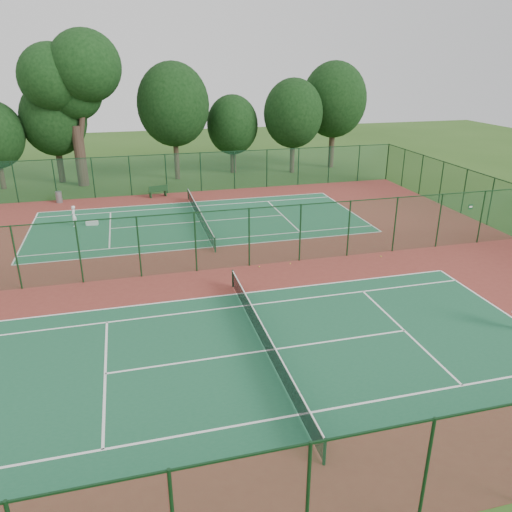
# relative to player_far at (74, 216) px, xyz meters

# --- Properties ---
(ground) EXTENTS (120.00, 120.00, 0.00)m
(ground) POSITION_rel_player_far_xyz_m (8.84, -10.23, -0.77)
(ground) COLOR #2C4F18
(ground) RESTS_ON ground
(red_pad) EXTENTS (40.00, 36.00, 0.01)m
(red_pad) POSITION_rel_player_far_xyz_m (8.84, -10.23, -0.77)
(red_pad) COLOR maroon
(red_pad) RESTS_ON ground
(court_near) EXTENTS (23.77, 10.97, 0.01)m
(court_near) POSITION_rel_player_far_xyz_m (8.84, -19.23, -0.76)
(court_near) COLOR #1B5537
(court_near) RESTS_ON red_pad
(court_far) EXTENTS (23.77, 10.97, 0.01)m
(court_far) POSITION_rel_player_far_xyz_m (8.84, -1.23, -0.76)
(court_far) COLOR #1D5D3C
(court_far) RESTS_ON red_pad
(fence_north) EXTENTS (40.00, 0.09, 3.50)m
(fence_north) POSITION_rel_player_far_xyz_m (8.84, 7.77, 0.99)
(fence_north) COLOR #184A31
(fence_north) RESTS_ON ground
(fence_south) EXTENTS (40.00, 0.09, 3.50)m
(fence_south) POSITION_rel_player_far_xyz_m (8.84, -28.23, 0.99)
(fence_south) COLOR #1A4F2C
(fence_south) RESTS_ON ground
(fence_divider) EXTENTS (40.00, 0.09, 3.50)m
(fence_divider) POSITION_rel_player_far_xyz_m (8.84, -10.23, 0.99)
(fence_divider) COLOR #194B28
(fence_divider) RESTS_ON ground
(tennis_net_near) EXTENTS (0.10, 12.90, 0.97)m
(tennis_net_near) POSITION_rel_player_far_xyz_m (8.84, -19.23, -0.23)
(tennis_net_near) COLOR #12321D
(tennis_net_near) RESTS_ON ground
(tennis_net_far) EXTENTS (0.10, 12.90, 0.97)m
(tennis_net_far) POSITION_rel_player_far_xyz_m (8.84, -1.23, -0.23)
(tennis_net_far) COLOR #163D23
(tennis_net_far) RESTS_ON ground
(player_far) EXTENTS (0.41, 0.58, 1.50)m
(player_far) POSITION_rel_player_far_xyz_m (0.00, 0.00, 0.00)
(player_far) COLOR silver
(player_far) RESTS_ON court_far
(trash_bin) EXTENTS (0.66, 0.66, 0.93)m
(trash_bin) POSITION_rel_player_far_xyz_m (-1.71, 6.95, -0.30)
(trash_bin) COLOR gray
(trash_bin) RESTS_ON red_pad
(bench) EXTENTS (1.75, 0.90, 1.04)m
(bench) POSITION_rel_player_far_xyz_m (6.42, 6.66, -0.23)
(bench) COLOR #123517
(bench) RESTS_ON red_pad
(kit_bag) EXTENTS (0.87, 0.40, 0.32)m
(kit_bag) POSITION_rel_player_far_xyz_m (1.19, -0.04, -0.60)
(kit_bag) COLOR silver
(kit_bag) RESTS_ON red_pad
(stray_ball_a) EXTENTS (0.06, 0.06, 0.06)m
(stray_ball_a) POSITION_rel_player_far_xyz_m (12.76, -10.64, -0.73)
(stray_ball_a) COLOR #E7F138
(stray_ball_a) RESTS_ON red_pad
(stray_ball_b) EXTENTS (0.07, 0.07, 0.07)m
(stray_ball_b) POSITION_rel_player_far_xyz_m (18.44, -10.98, -0.73)
(stray_ball_b) COLOR #ACCB2F
(stray_ball_b) RESTS_ON red_pad
(stray_ball_c) EXTENTS (0.08, 0.08, 0.08)m
(stray_ball_c) POSITION_rel_player_far_xyz_m (10.87, -10.64, -0.72)
(stray_ball_c) COLOR #B6CA2E
(stray_ball_c) RESTS_ON red_pad
(big_tree) EXTENTS (8.93, 6.54, 13.72)m
(big_tree) POSITION_rel_player_far_xyz_m (0.02, 12.98, 8.95)
(big_tree) COLOR #39281F
(big_tree) RESTS_ON ground
(evergreen_row) EXTENTS (39.00, 5.00, 12.00)m
(evergreen_row) POSITION_rel_player_far_xyz_m (9.34, 14.02, -0.77)
(evergreen_row) COLOR black
(evergreen_row) RESTS_ON ground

